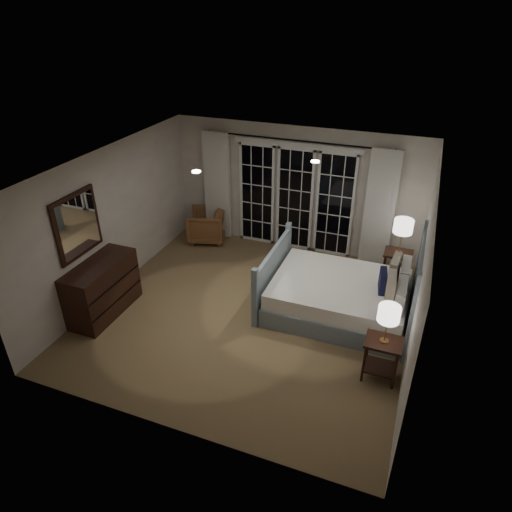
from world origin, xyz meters
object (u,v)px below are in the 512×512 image
(lamp_left, at_px, (389,314))
(dresser, at_px, (102,288))
(bed, at_px, (343,295))
(nightstand_left, at_px, (382,354))
(nightstand_right, at_px, (397,263))
(armchair, at_px, (207,225))
(lamp_right, at_px, (403,227))

(lamp_left, bearing_deg, dresser, -178.93)
(bed, xyz_separation_m, lamp_left, (0.78, -1.28, 0.73))
(nightstand_left, relative_size, lamp_left, 1.14)
(dresser, bearing_deg, bed, 20.55)
(bed, xyz_separation_m, nightstand_left, (0.78, -1.28, 0.07))
(nightstand_right, distance_m, armchair, 3.95)
(nightstand_left, bearing_deg, lamp_right, 91.42)
(bed, bearing_deg, nightstand_left, -58.76)
(lamp_right, height_order, dresser, lamp_right)
(nightstand_left, distance_m, armchair, 4.90)
(dresser, bearing_deg, armchair, 81.70)
(bed, height_order, nightstand_right, bed)
(lamp_right, height_order, armchair, lamp_right)
(bed, relative_size, lamp_right, 3.70)
(nightstand_right, xyz_separation_m, lamp_right, (0.00, 0.00, 0.73))
(nightstand_left, height_order, lamp_left, lamp_left)
(nightstand_right, bearing_deg, dresser, -149.29)
(nightstand_left, bearing_deg, armchair, 144.65)
(nightstand_right, relative_size, dresser, 0.49)
(nightstand_left, bearing_deg, bed, 121.24)
(nightstand_right, bearing_deg, bed, -120.36)
(armchair, bearing_deg, lamp_left, 38.21)
(nightstand_left, distance_m, nightstand_right, 2.51)
(nightstand_left, height_order, lamp_right, lamp_right)
(bed, height_order, armchair, bed)
(nightstand_left, relative_size, dresser, 0.48)
(dresser, bearing_deg, nightstand_right, 30.71)
(nightstand_left, height_order, armchair, armchair)
(lamp_right, distance_m, dresser, 5.12)
(bed, distance_m, lamp_left, 1.67)
(nightstand_right, xyz_separation_m, armchair, (-3.93, 0.33, -0.08))
(nightstand_right, relative_size, armchair, 0.85)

